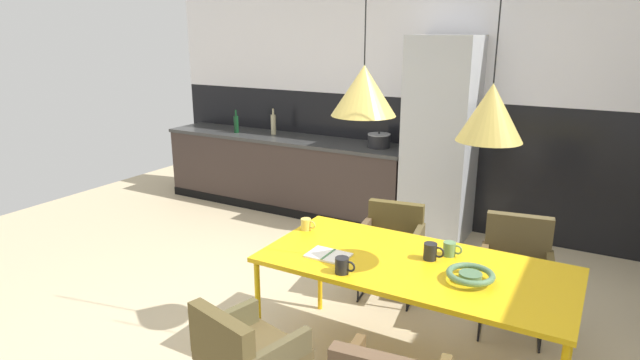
{
  "coord_description": "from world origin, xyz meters",
  "views": [
    {
      "loc": [
        1.76,
        -2.72,
        2.1
      ],
      "look_at": [
        -0.3,
        0.89,
        0.92
      ],
      "focal_mm": 29.41,
      "sensor_mm": 36.0,
      "label": 1
    }
  ],
  "objects_px": {
    "mug_white_ceramic": "(431,252)",
    "cooking_pot": "(379,141)",
    "mug_glass_clear": "(306,224)",
    "armchair_far_side": "(242,348)",
    "bottle_vinegar_dark": "(236,124)",
    "dining_table": "(414,269)",
    "pendant_lamp_over_table_near": "(364,90)",
    "armchair_corner_seat": "(392,236)",
    "mug_wide_latte": "(450,249)",
    "open_book": "(328,255)",
    "fruit_bowl": "(470,275)",
    "bottle_spice_small": "(273,124)",
    "refrigerator_column": "(440,140)",
    "mug_short_terracotta": "(343,266)",
    "pendant_lamp_over_table_far": "(491,112)"
  },
  "relations": [
    {
      "from": "armchair_corner_seat",
      "to": "pendant_lamp_over_table_far",
      "type": "relative_size",
      "value": 0.62
    },
    {
      "from": "armchair_far_side",
      "to": "pendant_lamp_over_table_near",
      "type": "relative_size",
      "value": 0.66
    },
    {
      "from": "armchair_far_side",
      "to": "mug_wide_latte",
      "type": "bearing_deg",
      "value": 69.87
    },
    {
      "from": "armchair_far_side",
      "to": "mug_white_ceramic",
      "type": "distance_m",
      "value": 1.25
    },
    {
      "from": "mug_white_ceramic",
      "to": "pendant_lamp_over_table_near",
      "type": "height_order",
      "value": "pendant_lamp_over_table_near"
    },
    {
      "from": "refrigerator_column",
      "to": "armchair_corner_seat",
      "type": "distance_m",
      "value": 1.52
    },
    {
      "from": "armchair_corner_seat",
      "to": "mug_wide_latte",
      "type": "height_order",
      "value": "mug_wide_latte"
    },
    {
      "from": "mug_glass_clear",
      "to": "armchair_far_side",
      "type": "bearing_deg",
      "value": -77.17
    },
    {
      "from": "refrigerator_column",
      "to": "mug_white_ceramic",
      "type": "relative_size",
      "value": 16.15
    },
    {
      "from": "dining_table",
      "to": "fruit_bowl",
      "type": "relative_size",
      "value": 6.9
    },
    {
      "from": "dining_table",
      "to": "pendant_lamp_over_table_far",
      "type": "bearing_deg",
      "value": -0.73
    },
    {
      "from": "refrigerator_column",
      "to": "fruit_bowl",
      "type": "bearing_deg",
      "value": -68.84
    },
    {
      "from": "armchair_corner_seat",
      "to": "cooking_pot",
      "type": "height_order",
      "value": "cooking_pot"
    },
    {
      "from": "pendant_lamp_over_table_near",
      "to": "armchair_far_side",
      "type": "bearing_deg",
      "value": -104.39
    },
    {
      "from": "bottle_vinegar_dark",
      "to": "bottle_spice_small",
      "type": "bearing_deg",
      "value": 16.05
    },
    {
      "from": "dining_table",
      "to": "armchair_far_side",
      "type": "distance_m",
      "value": 1.12
    },
    {
      "from": "open_book",
      "to": "mug_wide_latte",
      "type": "bearing_deg",
      "value": 30.29
    },
    {
      "from": "dining_table",
      "to": "bottle_vinegar_dark",
      "type": "xyz_separation_m",
      "value": [
        -3.16,
        2.28,
        0.28
      ]
    },
    {
      "from": "fruit_bowl",
      "to": "open_book",
      "type": "bearing_deg",
      "value": -173.88
    },
    {
      "from": "armchair_far_side",
      "to": "bottle_vinegar_dark",
      "type": "bearing_deg",
      "value": 142.65
    },
    {
      "from": "bottle_vinegar_dark",
      "to": "pendant_lamp_over_table_near",
      "type": "bearing_deg",
      "value": -39.02
    },
    {
      "from": "armchair_corner_seat",
      "to": "bottle_spice_small",
      "type": "relative_size",
      "value": 2.37
    },
    {
      "from": "armchair_corner_seat",
      "to": "mug_short_terracotta",
      "type": "bearing_deg",
      "value": 90.16
    },
    {
      "from": "fruit_bowl",
      "to": "pendant_lamp_over_table_near",
      "type": "relative_size",
      "value": 0.24
    },
    {
      "from": "refrigerator_column",
      "to": "mug_wide_latte",
      "type": "distance_m",
      "value": 2.28
    },
    {
      "from": "open_book",
      "to": "mug_glass_clear",
      "type": "relative_size",
      "value": 2.28
    },
    {
      "from": "mug_white_ceramic",
      "to": "cooking_pot",
      "type": "relative_size",
      "value": 0.52
    },
    {
      "from": "mug_wide_latte",
      "to": "bottle_vinegar_dark",
      "type": "xyz_separation_m",
      "value": [
        -3.31,
        2.07,
        0.19
      ]
    },
    {
      "from": "mug_wide_latte",
      "to": "mug_white_ceramic",
      "type": "distance_m",
      "value": 0.14
    },
    {
      "from": "cooking_pot",
      "to": "pendant_lamp_over_table_far",
      "type": "bearing_deg",
      "value": -55.31
    },
    {
      "from": "mug_white_ceramic",
      "to": "bottle_vinegar_dark",
      "type": "relative_size",
      "value": 0.45
    },
    {
      "from": "dining_table",
      "to": "mug_white_ceramic",
      "type": "distance_m",
      "value": 0.15
    },
    {
      "from": "dining_table",
      "to": "bottle_spice_small",
      "type": "distance_m",
      "value": 3.62
    },
    {
      "from": "armchair_corner_seat",
      "to": "mug_glass_clear",
      "type": "xyz_separation_m",
      "value": [
        -0.33,
        -0.79,
        0.3
      ]
    },
    {
      "from": "dining_table",
      "to": "armchair_corner_seat",
      "type": "xyz_separation_m",
      "value": [
        -0.52,
        0.93,
        -0.21
      ]
    },
    {
      "from": "mug_wide_latte",
      "to": "bottle_vinegar_dark",
      "type": "relative_size",
      "value": 0.42
    },
    {
      "from": "refrigerator_column",
      "to": "armchair_far_side",
      "type": "distance_m",
      "value": 3.31
    },
    {
      "from": "dining_table",
      "to": "cooking_pot",
      "type": "xyz_separation_m",
      "value": [
        -1.27,
        2.36,
        0.25
      ]
    },
    {
      "from": "armchair_corner_seat",
      "to": "armchair_far_side",
      "type": "distance_m",
      "value": 1.85
    },
    {
      "from": "open_book",
      "to": "mug_wide_latte",
      "type": "xyz_separation_m",
      "value": [
        0.65,
        0.38,
        0.04
      ]
    },
    {
      "from": "mug_glass_clear",
      "to": "bottle_vinegar_dark",
      "type": "distance_m",
      "value": 3.15
    },
    {
      "from": "mug_glass_clear",
      "to": "bottle_spice_small",
      "type": "relative_size",
      "value": 0.36
    },
    {
      "from": "armchair_far_side",
      "to": "pendant_lamp_over_table_near",
      "type": "bearing_deg",
      "value": 89.64
    },
    {
      "from": "fruit_bowl",
      "to": "bottle_spice_small",
      "type": "distance_m",
      "value": 3.94
    },
    {
      "from": "refrigerator_column",
      "to": "dining_table",
      "type": "relative_size",
      "value": 1.12
    },
    {
      "from": "bottle_spice_small",
      "to": "armchair_far_side",
      "type": "bearing_deg",
      "value": -57.96
    },
    {
      "from": "refrigerator_column",
      "to": "mug_short_terracotta",
      "type": "bearing_deg",
      "value": -84.18
    },
    {
      "from": "mug_short_terracotta",
      "to": "bottle_spice_small",
      "type": "relative_size",
      "value": 0.4
    },
    {
      "from": "cooking_pot",
      "to": "bottle_spice_small",
      "type": "distance_m",
      "value": 1.42
    },
    {
      "from": "dining_table",
      "to": "bottle_spice_small",
      "type": "relative_size",
      "value": 5.87
    }
  ]
}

